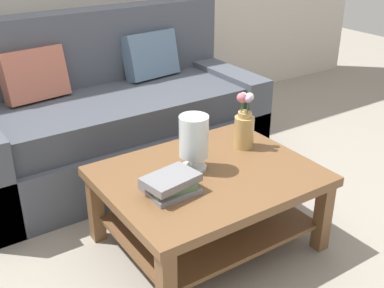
{
  "coord_description": "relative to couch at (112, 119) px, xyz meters",
  "views": [
    {
      "loc": [
        -1.28,
        -2.03,
        1.63
      ],
      "look_at": [
        -0.01,
        -0.13,
        0.54
      ],
      "focal_mm": 44.96,
      "sensor_mm": 36.0,
      "label": 1
    }
  ],
  "objects": [
    {
      "name": "book_stack_main",
      "position": [
        -0.24,
        -1.15,
        0.12
      ],
      "size": [
        0.28,
        0.23,
        0.09
      ],
      "color": "slate",
      "rests_on": "coffee_table"
    },
    {
      "name": "ground_plane",
      "position": [
        0.04,
        -0.81,
        -0.36
      ],
      "size": [
        10.0,
        10.0,
        0.0
      ],
      "primitive_type": "plane",
      "color": "gray"
    },
    {
      "name": "coffee_table",
      "position": [
        0.03,
        -1.09,
        -0.04
      ],
      "size": [
        1.07,
        0.85,
        0.44
      ],
      "color": "brown",
      "rests_on": "ground"
    },
    {
      "name": "couch",
      "position": [
        0.0,
        0.0,
        0.0
      ],
      "size": [
        1.98,
        0.9,
        1.06
      ],
      "color": "#474C56",
      "rests_on": "ground"
    },
    {
      "name": "glass_hurricane_vase",
      "position": [
        -0.01,
        -1.02,
        0.25
      ],
      "size": [
        0.15,
        0.15,
        0.29
      ],
      "color": "silver",
      "rests_on": "coffee_table"
    },
    {
      "name": "flower_pitcher",
      "position": [
        0.37,
        -0.96,
        0.21
      ],
      "size": [
        0.11,
        0.11,
        0.33
      ],
      "color": "tan",
      "rests_on": "coffee_table"
    }
  ]
}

